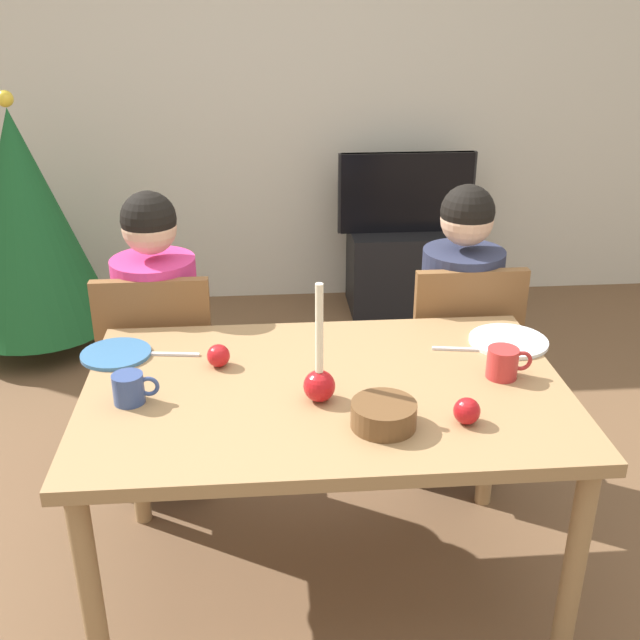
{
  "coord_description": "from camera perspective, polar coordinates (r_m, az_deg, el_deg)",
  "views": [
    {
      "loc": [
        -0.17,
        -1.92,
        1.83
      ],
      "look_at": [
        0.0,
        0.2,
        0.87
      ],
      "focal_mm": 42.63,
      "sensor_mm": 36.0,
      "label": 1
    }
  ],
  "objects": [
    {
      "name": "bowl_walnuts",
      "position": [
        2.01,
        4.8,
        -7.1
      ],
      "size": [
        0.17,
        0.17,
        0.07
      ],
      "primitive_type": "cylinder",
      "color": "brown",
      "rests_on": "dining_table"
    },
    {
      "name": "ground_plane",
      "position": [
        2.66,
        0.37,
        -19.24
      ],
      "size": [
        7.68,
        7.68,
        0.0
      ],
      "primitive_type": "plane",
      "color": "brown"
    },
    {
      "name": "apple_by_left_plate",
      "position": [
        2.05,
        10.96,
        -6.72
      ],
      "size": [
        0.07,
        0.07,
        0.07
      ],
      "primitive_type": "sphere",
      "color": "#B21419",
      "rests_on": "dining_table"
    },
    {
      "name": "dining_table",
      "position": [
        2.25,
        0.42,
        -6.81
      ],
      "size": [
        1.4,
        0.9,
        0.75
      ],
      "color": "#99754C",
      "rests_on": "ground"
    },
    {
      "name": "christmas_tree",
      "position": [
        4.16,
        -21.25,
        6.89
      ],
      "size": [
        0.79,
        0.79,
        1.35
      ],
      "color": "brown",
      "rests_on": "ground"
    },
    {
      "name": "tv_stand",
      "position": [
        4.59,
        6.23,
        3.8
      ],
      "size": [
        0.64,
        0.4,
        0.48
      ],
      "primitive_type": "cube",
      "color": "black",
      "rests_on": "ground"
    },
    {
      "name": "chair_left",
      "position": [
        2.88,
        -11.82,
        -3.57
      ],
      "size": [
        0.4,
        0.4,
        0.9
      ],
      "color": "brown",
      "rests_on": "ground"
    },
    {
      "name": "apple_near_candle",
      "position": [
        2.32,
        -7.63,
        -2.67
      ],
      "size": [
        0.07,
        0.07,
        0.07
      ],
      "primitive_type": "sphere",
      "color": "red",
      "rests_on": "dining_table"
    },
    {
      "name": "fork_right",
      "position": [
        2.45,
        10.5,
        -2.16
      ],
      "size": [
        0.18,
        0.04,
        0.01
      ],
      "primitive_type": "cube",
      "rotation": [
        0.0,
        0.0,
        -0.16
      ],
      "color": "silver",
      "rests_on": "dining_table"
    },
    {
      "name": "tv",
      "position": [
        4.45,
        6.5,
        9.49
      ],
      "size": [
        0.79,
        0.05,
        0.46
      ],
      "color": "black",
      "rests_on": "tv_stand"
    },
    {
      "name": "mug_left",
      "position": [
        2.17,
        -14.09,
        -5.0
      ],
      "size": [
        0.13,
        0.09,
        0.09
      ],
      "color": "#33477F",
      "rests_on": "dining_table"
    },
    {
      "name": "fork_left",
      "position": [
        2.43,
        -11.12,
        -2.53
      ],
      "size": [
        0.18,
        0.04,
        0.01
      ],
      "primitive_type": "cube",
      "rotation": [
        0.0,
        0.0,
        -0.13
      ],
      "color": "silver",
      "rests_on": "dining_table"
    },
    {
      "name": "back_wall",
      "position": [
        4.56,
        -2.58,
        17.51
      ],
      "size": [
        6.4,
        0.1,
        2.6
      ],
      "primitive_type": "cube",
      "color": "beige",
      "rests_on": "ground"
    },
    {
      "name": "mug_right",
      "position": [
        2.3,
        13.61,
        -3.15
      ],
      "size": [
        0.14,
        0.09,
        0.09
      ],
      "color": "#B72D2D",
      "rests_on": "dining_table"
    },
    {
      "name": "person_right_child",
      "position": [
        2.95,
        10.26,
        -1.48
      ],
      "size": [
        0.3,
        0.3,
        1.17
      ],
      "color": "#33384C",
      "rests_on": "ground"
    },
    {
      "name": "person_left_child",
      "position": [
        2.88,
        -11.85,
        -2.26
      ],
      "size": [
        0.3,
        0.3,
        1.17
      ],
      "color": "#33384C",
      "rests_on": "ground"
    },
    {
      "name": "plate_left",
      "position": [
        2.46,
        -15.07,
        -2.47
      ],
      "size": [
        0.22,
        0.22,
        0.01
      ],
      "primitive_type": "cylinder",
      "color": "teal",
      "rests_on": "dining_table"
    },
    {
      "name": "plate_right",
      "position": [
        2.54,
        13.96,
        -1.54
      ],
      "size": [
        0.25,
        0.25,
        0.01
      ],
      "primitive_type": "cylinder",
      "color": "silver",
      "rests_on": "dining_table"
    },
    {
      "name": "candle_centerpiece",
      "position": [
        2.1,
        -0.05,
        -4.36
      ],
      "size": [
        0.09,
        0.09,
        0.35
      ],
      "color": "red",
      "rests_on": "dining_table"
    },
    {
      "name": "chair_right",
      "position": [
        2.94,
        10.33,
        -2.76
      ],
      "size": [
        0.4,
        0.4,
        0.9
      ],
      "color": "brown",
      "rests_on": "ground"
    }
  ]
}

